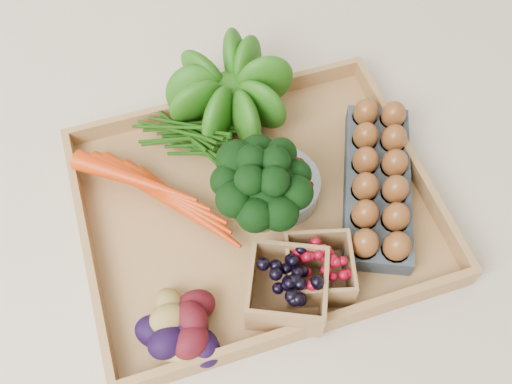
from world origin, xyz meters
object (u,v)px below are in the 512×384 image
object	(u,v)px
tray	(256,209)
broccoli	(262,201)
egg_carton	(377,185)
cherry_bowl	(277,186)

from	to	relation	value
tray	broccoli	size ratio (longest dim) A/B	3.57
tray	egg_carton	size ratio (longest dim) A/B	1.86
tray	egg_carton	world-z (taller)	egg_carton
egg_carton	broccoli	bearing A→B (deg)	-157.38
broccoli	egg_carton	xyz separation A→B (m)	(0.20, -0.00, -0.04)
cherry_bowl	egg_carton	xyz separation A→B (m)	(0.16, -0.05, -0.00)
tray	cherry_bowl	xyz separation A→B (m)	(0.04, 0.01, 0.03)
cherry_bowl	egg_carton	world-z (taller)	cherry_bowl
broccoli	cherry_bowl	world-z (taller)	broccoli
tray	cherry_bowl	bearing A→B (deg)	20.03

